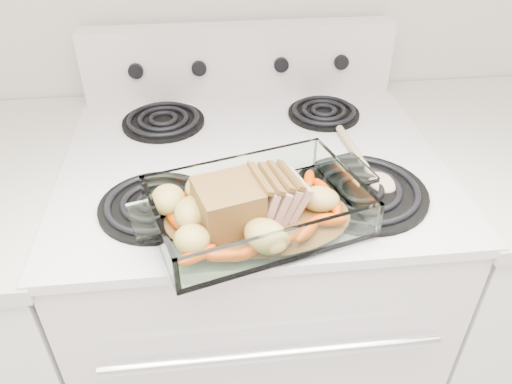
{
  "coord_description": "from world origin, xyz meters",
  "views": [
    {
      "loc": [
        -0.09,
        0.77,
        1.5
      ],
      "look_at": [
        -0.01,
        1.45,
        0.99
      ],
      "focal_mm": 35.0,
      "sensor_mm": 36.0,
      "label": 1
    }
  ],
  "objects": [
    {
      "name": "electric_range",
      "position": [
        0.0,
        1.66,
        0.48
      ],
      "size": [
        0.78,
        0.7,
        1.12
      ],
      "color": "silver",
      "rests_on": "ground"
    },
    {
      "name": "counter_right",
      "position": [
        0.67,
        1.66,
        0.47
      ],
      "size": [
        0.58,
        0.68,
        0.93
      ],
      "color": "white",
      "rests_on": "ground"
    },
    {
      "name": "baking_dish",
      "position": [
        -0.01,
        1.43,
        0.96
      ],
      "size": [
        0.35,
        0.23,
        0.07
      ],
      "rotation": [
        0.0,
        0.0,
        0.28
      ],
      "color": "white",
      "rests_on": "electric_range"
    },
    {
      "name": "pork_roast",
      "position": [
        -0.04,
        1.43,
        0.99
      ],
      "size": [
        0.19,
        0.1,
        0.08
      ],
      "rotation": [
        0.0,
        0.0,
        0.23
      ],
      "color": "brown",
      "rests_on": "baking_dish"
    },
    {
      "name": "roast_vegetables",
      "position": [
        -0.02,
        1.47,
        0.97
      ],
      "size": [
        0.4,
        0.22,
        0.05
      ],
      "rotation": [
        0.0,
        0.0,
        0.38
      ],
      "color": "#D53F00",
      "rests_on": "baking_dish"
    },
    {
      "name": "wooden_spoon",
      "position": [
        0.23,
        1.56,
        0.95
      ],
      "size": [
        0.07,
        0.25,
        0.02
      ],
      "rotation": [
        0.0,
        0.0,
        0.08
      ],
      "color": "tan",
      "rests_on": "electric_range"
    }
  ]
}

